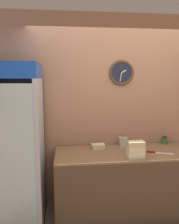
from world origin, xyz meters
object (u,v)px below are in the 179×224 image
(sandwich_stack_top, at_px, (136,144))
(beverage_cooler, at_px, (15,138))
(chefs_knife, at_px, (156,152))
(sandwich_stack_middle, at_px, (136,150))
(sandwich_flat_left, at_px, (98,146))
(sandwich_stack_bottom, at_px, (136,155))
(condiment_jar, at_px, (165,140))
(napkin_dispenser, at_px, (123,141))

(sandwich_stack_top, bearing_deg, beverage_cooler, 169.24)
(beverage_cooler, bearing_deg, chefs_knife, -4.62)
(sandwich_stack_top, distance_m, chefs_knife, 0.38)
(sandwich_stack_middle, xyz_separation_m, sandwich_flat_left, (-0.40, 0.39, -0.07))
(chefs_knife, bearing_deg, beverage_cooler, 175.38)
(sandwich_flat_left, bearing_deg, sandwich_stack_top, -44.63)
(sandwich_stack_bottom, relative_size, sandwich_flat_left, 1.10)
(beverage_cooler, height_order, sandwich_flat_left, beverage_cooler)
(sandwich_stack_bottom, bearing_deg, condiment_jar, 39.48)
(sandwich_stack_middle, height_order, chefs_knife, sandwich_stack_middle)
(napkin_dispenser, bearing_deg, condiment_jar, 0.77)
(sandwich_stack_top, bearing_deg, sandwich_stack_middle, 0.00)
(beverage_cooler, xyz_separation_m, chefs_knife, (1.78, -0.14, -0.20))
(sandwich_stack_top, height_order, sandwich_flat_left, sandwich_stack_top)
(napkin_dispenser, bearing_deg, sandwich_stack_middle, -86.67)
(sandwich_stack_middle, height_order, napkin_dispenser, sandwich_stack_middle)
(condiment_jar, relative_size, napkin_dispenser, 0.93)
(beverage_cooler, relative_size, chefs_knife, 6.18)
(chefs_knife, distance_m, napkin_dispenser, 0.49)
(sandwich_stack_middle, height_order, sandwich_flat_left, sandwich_stack_middle)
(sandwich_stack_bottom, bearing_deg, chefs_knife, 22.81)
(sandwich_stack_bottom, height_order, sandwich_flat_left, sandwich_stack_bottom)
(beverage_cooler, distance_m, sandwich_flat_left, 1.09)
(sandwich_stack_bottom, xyz_separation_m, condiment_jar, (0.60, 0.49, 0.02))
(napkin_dispenser, bearing_deg, sandwich_flat_left, -166.33)
(sandwich_flat_left, xyz_separation_m, napkin_dispenser, (0.37, 0.09, 0.03))
(sandwich_stack_middle, distance_m, sandwich_flat_left, 0.56)
(sandwich_stack_middle, height_order, condiment_jar, sandwich_stack_middle)
(sandwich_stack_middle, bearing_deg, sandwich_flat_left, 135.37)
(beverage_cooler, distance_m, napkin_dispenser, 1.46)
(sandwich_stack_bottom, distance_m, condiment_jar, 0.77)
(condiment_jar, bearing_deg, sandwich_stack_bottom, -140.52)
(condiment_jar, bearing_deg, chefs_knife, -127.80)
(condiment_jar, bearing_deg, sandwich_stack_top, -140.52)
(beverage_cooler, height_order, sandwich_stack_bottom, beverage_cooler)
(sandwich_stack_bottom, bearing_deg, sandwich_flat_left, 135.37)
(sandwich_flat_left, bearing_deg, beverage_cooler, -173.91)
(beverage_cooler, bearing_deg, sandwich_stack_bottom, -10.76)
(sandwich_stack_bottom, distance_m, sandwich_flat_left, 0.56)
(sandwich_stack_middle, xyz_separation_m, condiment_jar, (0.60, 0.49, -0.05))
(condiment_jar, bearing_deg, sandwich_stack_middle, -140.52)
(napkin_dispenser, bearing_deg, chefs_knife, -45.06)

